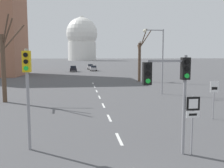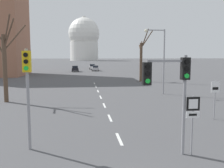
{
  "view_description": "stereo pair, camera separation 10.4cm",
  "coord_description": "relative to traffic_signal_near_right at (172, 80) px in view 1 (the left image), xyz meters",
  "views": [
    {
      "loc": [
        -1.99,
        -5.56,
        4.37
      ],
      "look_at": [
        -0.46,
        6.4,
        3.01
      ],
      "focal_mm": 40.0,
      "sensor_mm": 36.0,
      "label": 1
    },
    {
      "loc": [
        -1.89,
        -5.58,
        4.37
      ],
      "look_at": [
        -0.46,
        6.4,
        3.01
      ],
      "focal_mm": 40.0,
      "sensor_mm": 36.0,
      "label": 2
    }
  ],
  "objects": [
    {
      "name": "lane_stripe_5",
      "position": [
        -1.9,
        20.37,
        -3.32
      ],
      "size": [
        0.16,
        2.0,
        0.01
      ],
      "primitive_type": "cube",
      "color": "silver",
      "rests_on": "ground_plane"
    },
    {
      "name": "lane_stripe_1",
      "position": [
        -1.9,
        2.37,
        -3.32
      ],
      "size": [
        0.16,
        2.0,
        0.01
      ],
      "primitive_type": "cube",
      "color": "silver",
      "rests_on": "ground_plane"
    },
    {
      "name": "sedan_near_right",
      "position": [
        -0.6,
        71.48,
        -2.48
      ],
      "size": [
        1.85,
        4.42,
        1.69
      ],
      "color": "silver",
      "rests_on": "ground_plane"
    },
    {
      "name": "speed_limit_sign",
      "position": [
        5.21,
        5.65,
        -1.51
      ],
      "size": [
        0.6,
        0.08,
        2.68
      ],
      "color": "gray",
      "rests_on": "ground_plane"
    },
    {
      "name": "sedan_near_left",
      "position": [
        -5.75,
        59.24,
        -2.47
      ],
      "size": [
        1.81,
        4.11,
        1.7
      ],
      "color": "black",
      "rests_on": "ground_plane"
    },
    {
      "name": "lane_stripe_6",
      "position": [
        -1.9,
        24.87,
        -3.32
      ],
      "size": [
        0.16,
        2.0,
        0.01
      ],
      "primitive_type": "cube",
      "color": "silver",
      "rests_on": "ground_plane"
    },
    {
      "name": "lane_stripe_7",
      "position": [
        -1.9,
        29.37,
        -3.32
      ],
      "size": [
        0.16,
        2.0,
        0.01
      ],
      "primitive_type": "cube",
      "color": "silver",
      "rests_on": "ground_plane"
    },
    {
      "name": "route_sign_post",
      "position": [
        0.96,
        -0.13,
        -1.51
      ],
      "size": [
        0.6,
        0.08,
        2.65
      ],
      "color": "gray",
      "rests_on": "ground_plane"
    },
    {
      "name": "street_lamp_right",
      "position": [
        4.92,
        17.17,
        1.26
      ],
      "size": [
        2.39,
        0.36,
        7.31
      ],
      "color": "gray",
      "rests_on": "ground_plane"
    },
    {
      "name": "sedan_mid_centre",
      "position": [
        -0.06,
        62.5,
        -2.52
      ],
      "size": [
        1.92,
        4.41,
        1.57
      ],
      "color": "#B7B7BC",
      "rests_on": "ground_plane"
    },
    {
      "name": "lane_stripe_4",
      "position": [
        -1.9,
        15.87,
        -3.32
      ],
      "size": [
        0.16,
        2.0,
        0.01
      ],
      "primitive_type": "cube",
      "color": "silver",
      "rests_on": "ground_plane"
    },
    {
      "name": "bare_tree_left_near",
      "position": [
        -10.96,
        14.13,
        0.52
      ],
      "size": [
        3.49,
        2.93,
        7.94
      ],
      "color": "brown",
      "rests_on": "ground_plane"
    },
    {
      "name": "lane_stripe_2",
      "position": [
        -1.9,
        6.87,
        -3.32
      ],
      "size": [
        0.16,
        2.0,
        0.01
      ],
      "primitive_type": "cube",
      "color": "silver",
      "rests_on": "ground_plane"
    },
    {
      "name": "lane_stripe_3",
      "position": [
        -1.9,
        11.37,
        -3.32
      ],
      "size": [
        0.16,
        2.0,
        0.01
      ],
      "primitive_type": "cube",
      "color": "silver",
      "rests_on": "ground_plane"
    },
    {
      "name": "capitol_dome",
      "position": [
        -1.9,
        222.61,
        16.2
      ],
      "size": [
        28.37,
        28.37,
        40.08
      ],
      "color": "silver",
      "rests_on": "ground_plane"
    },
    {
      "name": "traffic_signal_near_right",
      "position": [
        0.0,
        0.0,
        0.0
      ],
      "size": [
        2.05,
        0.34,
        4.4
      ],
      "color": "gray",
      "rests_on": "ground_plane"
    },
    {
      "name": "traffic_signal_near_left",
      "position": [
        -6.28,
        1.41,
        -0.04
      ],
      "size": [
        0.36,
        0.34,
        4.7
      ],
      "color": "gray",
      "rests_on": "ground_plane"
    },
    {
      "name": "bare_tree_right_near",
      "position": [
        6.24,
        31.48,
        0.62
      ],
      "size": [
        2.14,
        3.7,
        8.79
      ],
      "color": "brown",
      "rests_on": "ground_plane"
    }
  ]
}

